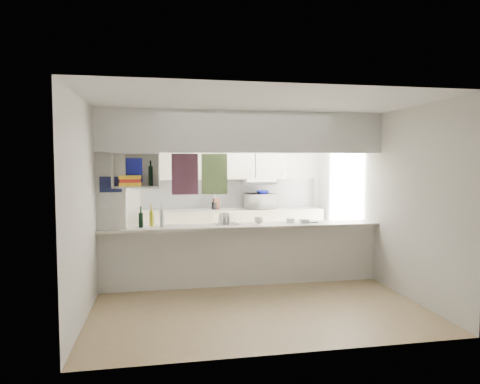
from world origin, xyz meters
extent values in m
plane|color=#9F875C|center=(0.00, 0.00, 0.00)|extent=(4.80, 4.80, 0.00)
plane|color=white|center=(0.00, 0.00, 2.60)|extent=(4.80, 4.80, 0.00)
plane|color=silver|center=(0.00, 2.40, 1.30)|extent=(4.20, 0.00, 4.20)
plane|color=silver|center=(-2.10, 0.00, 1.30)|extent=(0.00, 4.80, 4.80)
plane|color=silver|center=(2.10, 0.00, 1.30)|extent=(0.00, 4.80, 4.80)
cube|color=silver|center=(0.00, 0.00, 0.44)|extent=(4.20, 0.15, 0.88)
cube|color=beige|center=(0.00, 0.00, 0.90)|extent=(4.20, 0.50, 0.04)
cube|color=white|center=(0.00, 0.00, 2.30)|extent=(4.20, 0.50, 0.60)
cube|color=silver|center=(-1.90, 0.00, 1.30)|extent=(0.40, 0.18, 2.60)
cube|color=#191E4C|center=(-1.90, -0.10, 1.55)|extent=(0.30, 0.01, 0.22)
cube|color=white|center=(-1.90, -0.10, 1.32)|extent=(0.30, 0.01, 0.24)
cube|color=#2E1428|center=(-0.85, 0.22, 1.68)|extent=(0.40, 0.02, 0.62)
cube|color=#197366|center=(-0.40, 0.22, 1.68)|extent=(0.40, 0.02, 0.62)
cube|color=white|center=(-1.55, -0.10, 1.51)|extent=(0.65, 0.35, 0.02)
cube|color=white|center=(-1.55, -0.10, 1.99)|extent=(0.65, 0.35, 0.02)
cube|color=white|center=(-1.55, 0.06, 1.75)|extent=(0.65, 0.02, 0.50)
cube|color=white|center=(-1.86, -0.10, 1.75)|extent=(0.02, 0.35, 0.50)
cube|color=white|center=(-1.24, -0.10, 1.75)|extent=(0.02, 0.35, 0.50)
cube|color=yellow|center=(-1.63, -0.10, 1.55)|extent=(0.30, 0.24, 0.05)
cube|color=red|center=(-1.63, -0.10, 1.60)|extent=(0.28, 0.22, 0.05)
cube|color=yellow|center=(-1.63, -0.10, 1.65)|extent=(0.30, 0.24, 0.05)
cube|color=#0E149A|center=(-1.60, 0.02, 1.75)|extent=(0.26, 0.02, 0.34)
cylinder|color=black|center=(-1.35, -0.10, 1.67)|extent=(0.06, 0.06, 0.28)
cube|color=beige|center=(0.20, 2.10, 0.45)|extent=(3.60, 0.60, 0.90)
cube|color=beige|center=(0.20, 2.10, 0.91)|extent=(3.60, 0.63, 0.03)
cube|color=silver|center=(0.20, 2.38, 1.22)|extent=(3.60, 0.03, 0.60)
cube|color=beige|center=(0.00, 2.23, 1.88)|extent=(2.62, 0.34, 0.72)
cube|color=white|center=(0.75, 2.16, 1.48)|extent=(0.60, 0.46, 0.12)
cube|color=silver|center=(0.75, 1.93, 1.45)|extent=(0.60, 0.02, 0.05)
imported|color=white|center=(0.75, 2.09, 1.07)|extent=(0.61, 0.47, 0.31)
imported|color=#0E149A|center=(0.80, 2.07, 1.26)|extent=(0.26, 0.26, 0.06)
cube|color=silver|center=(-0.24, 0.04, 0.93)|extent=(0.40, 0.33, 0.01)
cylinder|color=white|center=(-0.33, 0.02, 1.02)|extent=(0.05, 0.18, 0.18)
cylinder|color=white|center=(-0.28, 0.03, 1.02)|extent=(0.05, 0.18, 0.18)
cylinder|color=white|center=(-0.22, 0.04, 1.02)|extent=(0.05, 0.18, 0.18)
imported|color=white|center=(0.24, -0.04, 0.98)|extent=(0.14, 0.14, 0.10)
cylinder|color=black|center=(-1.50, 0.00, 1.03)|extent=(0.07, 0.07, 0.21)
cylinder|color=black|center=(-1.50, 0.00, 1.18)|extent=(0.03, 0.03, 0.10)
cylinder|color=#A29D1B|center=(-1.35, 0.08, 1.03)|extent=(0.07, 0.07, 0.23)
cylinder|color=#A29D1B|center=(-1.35, 0.08, 1.19)|extent=(0.03, 0.03, 0.10)
cylinder|color=silver|center=(-1.20, 0.00, 1.04)|extent=(0.07, 0.07, 0.24)
cylinder|color=silver|center=(-1.20, 0.00, 1.21)|extent=(0.03, 0.03, 0.10)
cylinder|color=silver|center=(0.77, 0.08, 0.95)|extent=(0.14, 0.14, 0.07)
cube|color=silver|center=(0.97, -0.02, 0.95)|extent=(0.14, 0.10, 0.06)
cube|color=black|center=(1.12, 0.01, 0.93)|extent=(0.14, 0.07, 0.01)
cylinder|color=black|center=(-0.17, 2.15, 0.99)|extent=(0.10, 0.10, 0.15)
cube|color=#57311E|center=(-0.13, 2.18, 1.03)|extent=(0.13, 0.11, 0.22)
camera|label=1|loc=(-1.20, -6.28, 1.86)|focal=32.00mm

